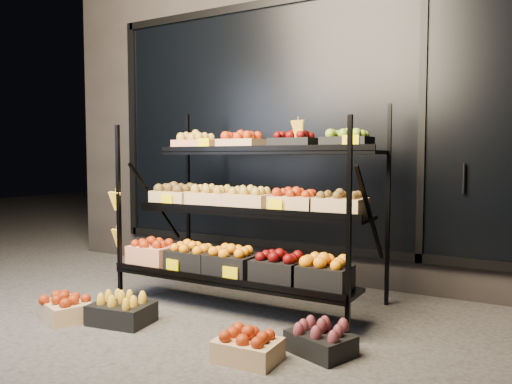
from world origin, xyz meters
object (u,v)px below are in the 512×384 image
Objects in this scene: display_rack at (246,210)px; floor_crate_left at (65,307)px; floor_crate_midright at (248,346)px; floor_crate_midleft at (122,310)px.

floor_crate_left is at bearing -134.22° from display_rack.
display_rack is 5.62× the size of floor_crate_midright.
display_rack reaches higher than floor_crate_midleft.
floor_crate_midright is at bearing -14.38° from floor_crate_midleft.
floor_crate_left is 1.60m from floor_crate_midright.
display_rack reaches higher than floor_crate_midright.
floor_crate_midleft is (-0.55, -0.88, -0.69)m from display_rack.
floor_crate_left reaches higher than floor_crate_midright.
display_rack is 1.37m from floor_crate_midright.
floor_crate_midleft is (0.44, 0.14, 0.01)m from floor_crate_left.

